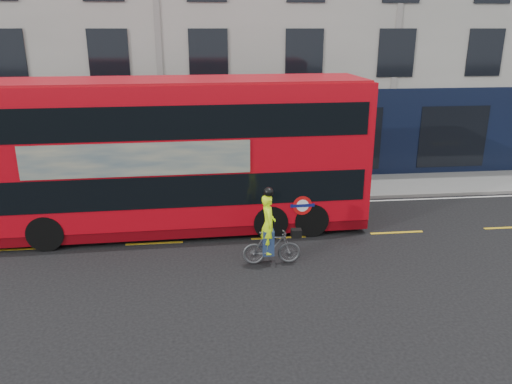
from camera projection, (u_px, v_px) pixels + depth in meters
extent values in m
plane|color=black|center=(150.00, 264.00, 14.44)|extent=(120.00, 120.00, 0.00)
cube|color=gray|center=(164.00, 193.00, 20.56)|extent=(60.00, 3.00, 0.12)
cube|color=slate|center=(162.00, 205.00, 19.14)|extent=(60.00, 0.12, 0.13)
cube|color=#ABA8A1|center=(164.00, 7.00, 24.37)|extent=(50.00, 10.00, 15.00)
cube|color=black|center=(164.00, 139.00, 21.35)|extent=(50.00, 0.08, 4.00)
cube|color=silver|center=(161.00, 209.00, 18.87)|extent=(58.00, 0.10, 0.01)
cube|color=#BE0713|center=(176.00, 150.00, 16.26)|extent=(12.41, 3.11, 4.43)
cube|color=#5F0309|center=(180.00, 218.00, 17.01)|extent=(12.41, 3.06, 0.34)
cube|color=black|center=(178.00, 179.00, 16.57)|extent=(11.92, 3.14, 1.01)
cube|color=black|center=(175.00, 115.00, 15.90)|extent=(11.92, 3.14, 1.01)
cube|color=#9D0B14|center=(173.00, 80.00, 15.56)|extent=(12.16, 2.99, 0.09)
cube|color=black|center=(357.00, 172.00, 17.36)|extent=(0.10, 2.53, 1.01)
cube|color=black|center=(362.00, 111.00, 16.69)|extent=(0.10, 2.53, 1.01)
cube|color=tan|center=(137.00, 160.00, 14.75)|extent=(6.73, 0.21, 1.01)
cylinder|color=red|center=(303.00, 206.00, 15.91)|extent=(0.63, 0.04, 0.63)
cylinder|color=white|center=(303.00, 206.00, 15.91)|extent=(0.40, 0.03, 0.40)
cube|color=#0C1459|center=(303.00, 206.00, 15.91)|extent=(0.79, 0.04, 0.10)
cylinder|color=black|center=(302.00, 206.00, 17.48)|extent=(1.19, 2.88, 1.12)
cylinder|color=black|center=(264.00, 208.00, 17.31)|extent=(1.19, 2.88, 1.12)
cylinder|color=black|center=(56.00, 218.00, 16.42)|extent=(1.19, 2.88, 1.12)
imported|color=#4F5154|center=(272.00, 248.00, 14.34)|extent=(1.69, 0.51, 1.01)
imported|color=#C8F610|center=(268.00, 224.00, 14.11)|extent=(0.43, 0.64, 1.73)
cube|color=black|center=(296.00, 233.00, 14.27)|extent=(0.30, 0.24, 0.23)
cube|color=navy|center=(268.00, 242.00, 14.28)|extent=(0.33, 0.41, 0.74)
sphere|color=black|center=(269.00, 192.00, 13.81)|extent=(0.28, 0.28, 0.28)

